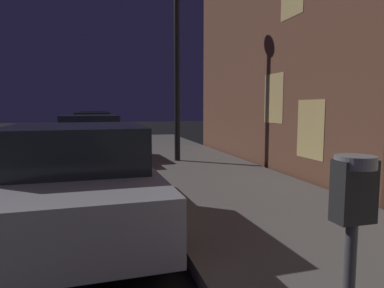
{
  "coord_description": "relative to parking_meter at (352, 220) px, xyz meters",
  "views": [
    {
      "loc": [
        3.15,
        -0.9,
        1.66
      ],
      "look_at": [
        4.01,
        2.22,
        1.31
      ],
      "focal_mm": 31.91,
      "sensor_mm": 36.0,
      "label": 1
    }
  ],
  "objects": [
    {
      "name": "parking_meter",
      "position": [
        0.0,
        0.0,
        0.0
      ],
      "size": [
        0.19,
        0.19,
        1.29
      ],
      "color": "#59595B",
      "rests_on": "sidewalk"
    },
    {
      "name": "car_white",
      "position": [
        -1.46,
        21.94,
        -0.42
      ],
      "size": [
        2.25,
        4.47,
        1.43
      ],
      "color": "silver",
      "rests_on": "ground"
    },
    {
      "name": "car_blue",
      "position": [
        -1.46,
        9.61,
        -0.43
      ],
      "size": [
        2.34,
        4.64,
        1.43
      ],
      "color": "navy",
      "rests_on": "ground"
    },
    {
      "name": "car_yellow_cab",
      "position": [
        -1.46,
        16.43,
        -0.43
      ],
      "size": [
        2.17,
        4.24,
        1.43
      ],
      "color": "gold",
      "rests_on": "ground"
    },
    {
      "name": "street_lamp",
      "position": [
        1.0,
        8.14,
        2.42
      ],
      "size": [
        0.44,
        0.44,
        5.08
      ],
      "color": "black",
      "rests_on": "sidewalk"
    },
    {
      "name": "car_silver",
      "position": [
        -1.46,
        3.43,
        -0.42
      ],
      "size": [
        2.22,
        4.18,
        1.43
      ],
      "color": "#B7B7BF",
      "rests_on": "ground"
    }
  ]
}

